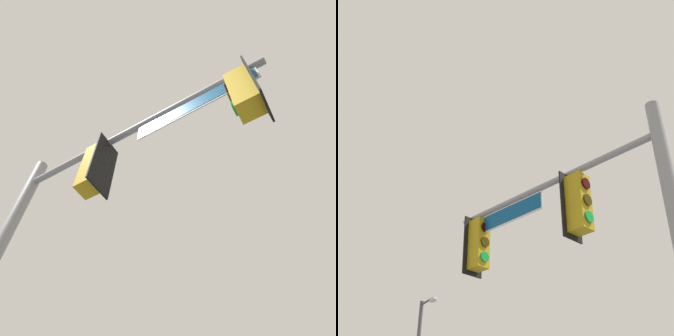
{
  "view_description": "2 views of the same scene",
  "coord_description": "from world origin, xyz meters",
  "views": [
    {
      "loc": [
        -3.28,
        -8.19,
        1.43
      ],
      "look_at": [
        -6.46,
        -4.67,
        7.94
      ],
      "focal_mm": 35.0,
      "sensor_mm": 36.0,
      "label": 1
    },
    {
      "loc": [
        -11.93,
        -1.48,
        2.0
      ],
      "look_at": [
        -5.22,
        -5.8,
        6.92
      ],
      "focal_mm": 50.0,
      "sensor_mm": 36.0,
      "label": 2
    }
  ],
  "objects": [
    {
      "name": "signal_pole_near",
      "position": [
        -6.53,
        -6.65,
        4.82
      ],
      "size": [
        4.91,
        1.32,
        7.13
      ],
      "color": "gray",
      "rests_on": "ground_plane"
    }
  ]
}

